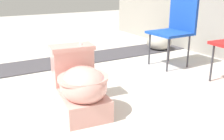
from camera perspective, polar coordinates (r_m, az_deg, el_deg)
name	(u,v)px	position (r m, az deg, el deg)	size (l,w,h in m)	color
ground_plane	(48,110)	(2.27, -13.82, -8.47)	(14.00, 14.00, 0.00)	beige
gravel_strip	(56,62)	(3.55, -12.09, 1.62)	(0.56, 8.00, 0.01)	#423F44
toilet	(80,85)	(2.13, -6.97, -3.33)	(0.67, 0.45, 0.52)	#E09E93
folding_chair_left	(176,25)	(3.39, 13.82, 9.51)	(0.45, 0.45, 0.83)	#1947B2
boulder_near	(159,42)	(4.20, 10.19, 6.04)	(0.39, 0.36, 0.25)	#ADA899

